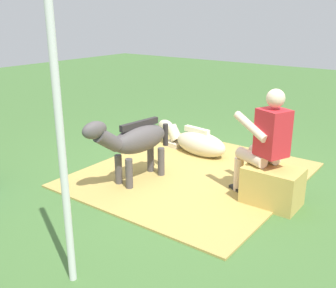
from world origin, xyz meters
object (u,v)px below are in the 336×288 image
(tent_pole_left, at_px, (61,143))
(pony_lying, at_px, (196,142))
(hay_bale, at_px, (272,186))
(person_seated, at_px, (265,140))
(pony_standing, at_px, (135,141))

(tent_pole_left, bearing_deg, pony_lying, -74.92)
(pony_lying, bearing_deg, hay_bale, 150.59)
(hay_bale, bearing_deg, person_seated, -16.09)
(hay_bale, relative_size, pony_lying, 0.46)
(pony_lying, xyz_separation_m, tent_pole_left, (-0.85, 3.15, 0.99))
(pony_lying, bearing_deg, person_seated, 149.35)
(tent_pole_left, bearing_deg, pony_standing, -63.90)
(pony_standing, height_order, pony_lying, pony_standing)
(person_seated, height_order, pony_standing, person_seated)
(pony_standing, bearing_deg, person_seated, -160.84)
(pony_standing, xyz_separation_m, pony_lying, (-0.02, -1.38, -0.38))
(hay_bale, xyz_separation_m, pony_standing, (1.63, 0.47, 0.34))
(pony_standing, distance_m, tent_pole_left, 2.06)
(hay_bale, distance_m, person_seated, 0.53)
(person_seated, distance_m, pony_lying, 1.78)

